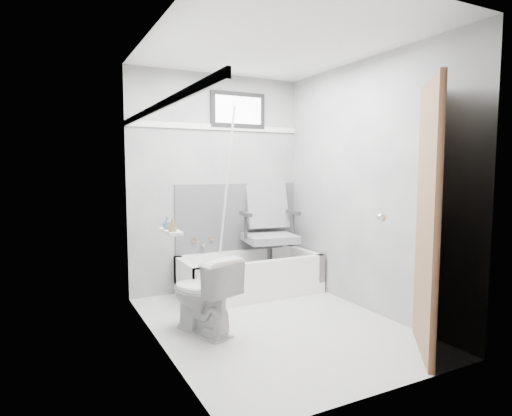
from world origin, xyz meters
TOP-DOWN VIEW (x-y plane):
  - floor at (0.00, 0.00)m, footprint 2.60×2.60m
  - ceiling at (0.00, 0.00)m, footprint 2.60×2.60m
  - wall_back at (0.00, 1.30)m, footprint 2.00×0.02m
  - wall_front at (0.00, -1.30)m, footprint 2.00×0.02m
  - wall_left at (-1.00, 0.00)m, footprint 0.02×2.60m
  - wall_right at (1.00, 0.00)m, footprint 0.02×2.60m
  - bathtub at (0.22, 0.93)m, footprint 1.50×0.70m
  - office_chair at (0.49, 0.96)m, footprint 0.73×0.73m
  - toilet at (-0.62, 0.11)m, footprint 0.57×0.75m
  - door at (0.98, -1.28)m, footprint 0.78×0.78m
  - window at (0.25, 1.29)m, footprint 0.66×0.04m
  - backerboard at (0.25, 1.29)m, footprint 1.50×0.02m
  - trim_back at (0.00, 1.29)m, footprint 2.00×0.02m
  - trim_left at (-0.99, 0.00)m, footprint 0.02×2.60m
  - pole at (-0.01, 1.06)m, footprint 0.02×0.52m
  - shelf at (-0.93, -0.07)m, footprint 0.10×0.32m
  - soap_bottle_a at (-0.94, -0.15)m, footprint 0.05×0.05m
  - soap_bottle_b at (-0.94, -0.01)m, footprint 0.10×0.10m
  - faucet at (-0.20, 1.27)m, footprint 0.26×0.10m

SIDE VIEW (x-z plane):
  - floor at x=0.00m, z-range 0.00..0.00m
  - bathtub at x=0.22m, z-range 0.00..0.42m
  - toilet at x=-0.62m, z-range 0.00..0.65m
  - faucet at x=-0.20m, z-range 0.47..0.63m
  - office_chair at x=0.49m, z-range 0.12..1.23m
  - backerboard at x=0.25m, z-range 0.41..1.19m
  - shelf at x=-0.93m, z-range 0.89..0.91m
  - soap_bottle_b at x=-0.94m, z-range 0.91..1.01m
  - soap_bottle_a at x=-0.94m, z-range 0.91..1.02m
  - door at x=0.98m, z-range 0.00..2.00m
  - pole at x=-0.01m, z-range 0.10..2.00m
  - wall_back at x=0.00m, z-range 0.00..2.40m
  - wall_front at x=0.00m, z-range 0.00..2.40m
  - wall_left at x=-1.00m, z-range 0.00..2.40m
  - wall_right at x=1.00m, z-range 0.00..2.40m
  - trim_back at x=0.00m, z-range 1.79..1.85m
  - trim_left at x=-0.99m, z-range 1.79..1.85m
  - window at x=0.25m, z-range 1.82..2.22m
  - ceiling at x=0.00m, z-range 2.40..2.40m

